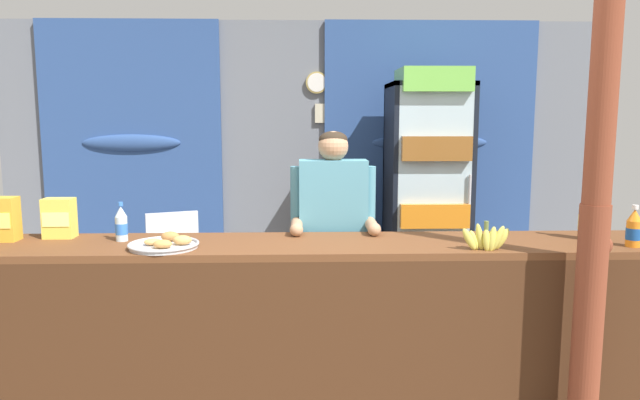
{
  "coord_description": "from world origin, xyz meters",
  "views": [
    {
      "loc": [
        -0.04,
        -2.68,
        1.62
      ],
      "look_at": [
        0.07,
        1.02,
        1.1
      ],
      "focal_mm": 32.65,
      "sensor_mm": 36.0,
      "label": 1
    }
  ],
  "objects_px": {
    "shopkeeper": "(333,222)",
    "soda_bottle_water": "(121,224)",
    "banana_bunch": "(487,239)",
    "bottle_shelf_rack": "(332,227)",
    "drink_fridge": "(428,177)",
    "plastic_lawn_chair": "(176,260)",
    "pastry_tray": "(165,244)",
    "soda_bottle_orange_soda": "(634,229)",
    "soda_bottle_iced_tea": "(587,216)",
    "timber_post": "(595,215)",
    "stall_counter": "(309,308)",
    "snack_box_instant_noodle": "(59,218)"
  },
  "relations": [
    {
      "from": "plastic_lawn_chair",
      "to": "soda_bottle_water",
      "type": "bearing_deg",
      "value": -90.12
    },
    {
      "from": "soda_bottle_orange_soda",
      "to": "pastry_tray",
      "type": "distance_m",
      "value": 2.53
    },
    {
      "from": "shopkeeper",
      "to": "soda_bottle_water",
      "type": "distance_m",
      "value": 1.27
    },
    {
      "from": "bottle_shelf_rack",
      "to": "shopkeeper",
      "type": "distance_m",
      "value": 1.73
    },
    {
      "from": "plastic_lawn_chair",
      "to": "soda_bottle_water",
      "type": "relative_size",
      "value": 3.86
    },
    {
      "from": "banana_bunch",
      "to": "soda_bottle_orange_soda",
      "type": "bearing_deg",
      "value": 4.22
    },
    {
      "from": "soda_bottle_water",
      "to": "snack_box_instant_noodle",
      "type": "height_order",
      "value": "snack_box_instant_noodle"
    },
    {
      "from": "stall_counter",
      "to": "soda_bottle_orange_soda",
      "type": "distance_m",
      "value": 1.81
    },
    {
      "from": "soda_bottle_iced_tea",
      "to": "plastic_lawn_chair",
      "type": "bearing_deg",
      "value": 153.0
    },
    {
      "from": "bottle_shelf_rack",
      "to": "pastry_tray",
      "type": "xyz_separation_m",
      "value": [
        -1.01,
        -2.24,
        0.34
      ]
    },
    {
      "from": "shopkeeper",
      "to": "soda_bottle_orange_soda",
      "type": "distance_m",
      "value": 1.71
    },
    {
      "from": "drink_fridge",
      "to": "soda_bottle_iced_tea",
      "type": "xyz_separation_m",
      "value": [
        0.54,
        -1.78,
        -0.05
      ]
    },
    {
      "from": "drink_fridge",
      "to": "soda_bottle_water",
      "type": "height_order",
      "value": "drink_fridge"
    },
    {
      "from": "drink_fridge",
      "to": "plastic_lawn_chair",
      "type": "height_order",
      "value": "drink_fridge"
    },
    {
      "from": "timber_post",
      "to": "drink_fridge",
      "type": "relative_size",
      "value": 1.18
    },
    {
      "from": "soda_bottle_orange_soda",
      "to": "soda_bottle_iced_tea",
      "type": "bearing_deg",
      "value": 127.7
    },
    {
      "from": "stall_counter",
      "to": "plastic_lawn_chair",
      "type": "distance_m",
      "value": 1.85
    },
    {
      "from": "timber_post",
      "to": "drink_fridge",
      "type": "bearing_deg",
      "value": 98.24
    },
    {
      "from": "soda_bottle_iced_tea",
      "to": "shopkeeper",
      "type": "bearing_deg",
      "value": 164.71
    },
    {
      "from": "plastic_lawn_chair",
      "to": "stall_counter",
      "type": "bearing_deg",
      "value": -55.2
    },
    {
      "from": "plastic_lawn_chair",
      "to": "banana_bunch",
      "type": "relative_size",
      "value": 3.09
    },
    {
      "from": "drink_fridge",
      "to": "banana_bunch",
      "type": "height_order",
      "value": "drink_fridge"
    },
    {
      "from": "soda_bottle_orange_soda",
      "to": "drink_fridge",
      "type": "bearing_deg",
      "value": 109.29
    },
    {
      "from": "pastry_tray",
      "to": "soda_bottle_orange_soda",
      "type": "bearing_deg",
      "value": -0.96
    },
    {
      "from": "soda_bottle_iced_tea",
      "to": "pastry_tray",
      "type": "bearing_deg",
      "value": -176.14
    },
    {
      "from": "bottle_shelf_rack",
      "to": "shopkeeper",
      "type": "relative_size",
      "value": 0.77
    },
    {
      "from": "shopkeeper",
      "to": "plastic_lawn_chair",
      "type": "bearing_deg",
      "value": 141.72
    },
    {
      "from": "soda_bottle_iced_tea",
      "to": "snack_box_instant_noodle",
      "type": "bearing_deg",
      "value": 177.56
    },
    {
      "from": "stall_counter",
      "to": "bottle_shelf_rack",
      "type": "distance_m",
      "value": 2.26
    },
    {
      "from": "drink_fridge",
      "to": "banana_bunch",
      "type": "bearing_deg",
      "value": -93.49
    },
    {
      "from": "drink_fridge",
      "to": "soda_bottle_water",
      "type": "relative_size",
      "value": 9.12
    },
    {
      "from": "shopkeeper",
      "to": "stall_counter",
      "type": "bearing_deg",
      "value": -105.93
    },
    {
      "from": "bottle_shelf_rack",
      "to": "stall_counter",
      "type": "bearing_deg",
      "value": -96.06
    },
    {
      "from": "stall_counter",
      "to": "shopkeeper",
      "type": "bearing_deg",
      "value": 74.07
    },
    {
      "from": "soda_bottle_orange_soda",
      "to": "pastry_tray",
      "type": "bearing_deg",
      "value": 179.04
    },
    {
      "from": "timber_post",
      "to": "soda_bottle_orange_soda",
      "type": "bearing_deg",
      "value": 38.4
    },
    {
      "from": "pastry_tray",
      "to": "soda_bottle_iced_tea",
      "type": "bearing_deg",
      "value": 3.86
    },
    {
      "from": "drink_fridge",
      "to": "snack_box_instant_noodle",
      "type": "height_order",
      "value": "drink_fridge"
    },
    {
      "from": "banana_bunch",
      "to": "bottle_shelf_rack",
      "type": "bearing_deg",
      "value": 106.55
    },
    {
      "from": "soda_bottle_orange_soda",
      "to": "stall_counter",
      "type": "bearing_deg",
      "value": 178.83
    },
    {
      "from": "soda_bottle_orange_soda",
      "to": "snack_box_instant_noodle",
      "type": "relative_size",
      "value": 0.98
    },
    {
      "from": "bottle_shelf_rack",
      "to": "timber_post",
      "type": "bearing_deg",
      "value": -65.91
    },
    {
      "from": "plastic_lawn_chair",
      "to": "shopkeeper",
      "type": "distance_m",
      "value": 1.62
    },
    {
      "from": "plastic_lawn_chair",
      "to": "shopkeeper",
      "type": "xyz_separation_m",
      "value": [
        1.22,
        -0.96,
        0.48
      ]
    },
    {
      "from": "soda_bottle_water",
      "to": "banana_bunch",
      "type": "distance_m",
      "value": 2.02
    },
    {
      "from": "drink_fridge",
      "to": "plastic_lawn_chair",
      "type": "bearing_deg",
      "value": -168.54
    },
    {
      "from": "plastic_lawn_chair",
      "to": "pastry_tray",
      "type": "xyz_separation_m",
      "value": [
        0.28,
        -1.51,
        0.46
      ]
    },
    {
      "from": "stall_counter",
      "to": "soda_bottle_orange_soda",
      "type": "height_order",
      "value": "soda_bottle_orange_soda"
    },
    {
      "from": "drink_fridge",
      "to": "bottle_shelf_rack",
      "type": "xyz_separation_m",
      "value": [
        -0.82,
        0.3,
        -0.5
      ]
    },
    {
      "from": "soda_bottle_water",
      "to": "snack_box_instant_noodle",
      "type": "relative_size",
      "value": 0.96
    }
  ]
}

